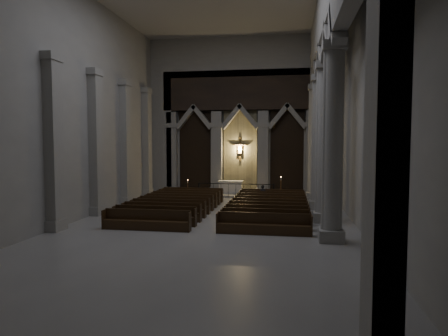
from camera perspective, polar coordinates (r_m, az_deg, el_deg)
name	(u,v)px	position (r m, az deg, el deg)	size (l,w,h in m)	color
room	(211,68)	(19.77, -1.92, 14.07)	(24.00, 24.10, 12.00)	gray
sanctuary_wall	(240,108)	(30.95, 2.28, 8.50)	(14.00, 0.77, 12.00)	gray
right_arcade	(326,65)	(20.82, 14.33, 14.06)	(1.00, 24.00, 12.00)	gray
left_pilasters	(112,144)	(24.91, -15.72, 3.27)	(0.60, 13.00, 8.03)	gray
sanctuary_step	(238,195)	(30.18, 2.03, -3.83)	(8.50, 2.60, 0.15)	gray
altar	(231,187)	(30.43, 0.96, -2.71)	(1.87, 0.75, 0.95)	silver
altar_rail	(236,188)	(28.77, 1.70, -2.90)	(5.53, 0.09, 1.09)	black
candle_stand_left	(188,193)	(29.13, -5.22, -3.55)	(0.22, 0.22, 1.32)	#B06F36
candle_stand_right	(281,192)	(29.08, 8.13, -3.45)	(0.26, 0.26, 1.57)	#B06F36
pews	(220,209)	(22.47, -0.51, -5.87)	(9.59, 9.36, 0.93)	black
worshipper	(263,195)	(26.13, 5.57, -3.81)	(0.46, 0.30, 1.25)	black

